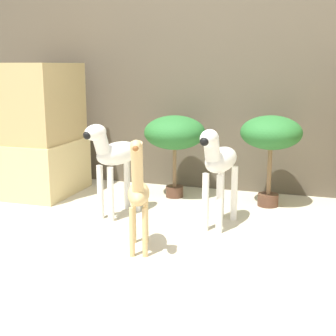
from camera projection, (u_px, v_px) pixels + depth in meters
ground_plane at (152, 259)px, 2.52m from camera, size 14.00×14.00×0.00m
wall_back at (216, 55)px, 3.75m from camera, size 6.40×0.08×2.20m
rock_pillar_left at (37, 131)px, 3.73m from camera, size 0.60×0.67×1.04m
zebra_right at (219, 163)px, 2.92m from camera, size 0.22×0.52×0.65m
zebra_left at (114, 156)px, 3.14m from camera, size 0.27×0.51×0.65m
giraffe_figurine at (138, 192)px, 2.54m from camera, size 0.22×0.42×0.66m
potted_palm_front at (271, 136)px, 3.35m from camera, size 0.44×0.44×0.67m
potted_palm_back at (175, 134)px, 3.59m from camera, size 0.47×0.47×0.64m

